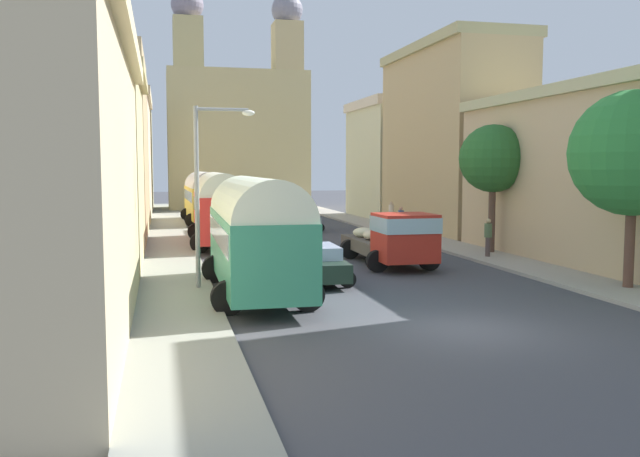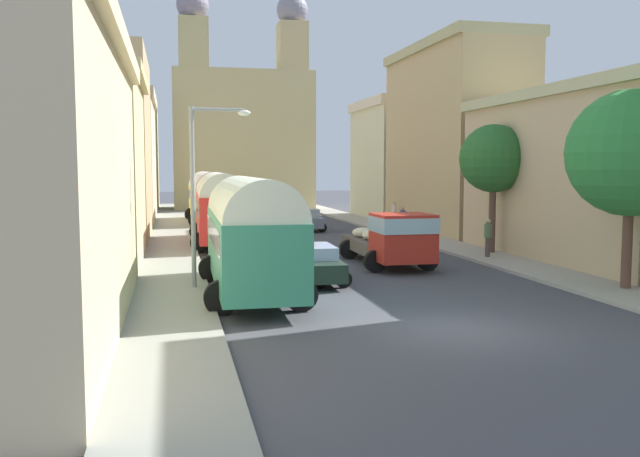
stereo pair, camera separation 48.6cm
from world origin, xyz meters
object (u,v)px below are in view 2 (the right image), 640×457
(car_4, at_px, (263,222))
(car_0, at_px, (306,220))
(car_1, at_px, (293,213))
(pedestrian_0, at_px, (394,213))
(car_5, at_px, (246,213))
(parked_bus_0, at_px, (251,231))
(parked_bus_1, at_px, (219,205))
(car_6, at_px, (238,207))
(pedestrian_1, at_px, (403,220))
(cargo_truck_0, at_px, (392,238))
(car_2, at_px, (275,206))
(car_3, at_px, (312,263))
(pedestrian_2, at_px, (488,236))
(streetlamp_near, at_px, (202,180))
(parked_bus_2, at_px, (207,195))

(car_4, bearing_deg, car_0, 25.54)
(car_1, xyz_separation_m, pedestrian_0, (6.02, -6.23, 0.29))
(car_4, bearing_deg, car_5, 90.30)
(parked_bus_0, bearing_deg, parked_bus_1, 90.02)
(car_6, height_order, pedestrian_1, pedestrian_1)
(cargo_truck_0, distance_m, car_2, 32.52)
(car_0, relative_size, car_6, 0.99)
(car_0, xyz_separation_m, car_4, (-3.08, -1.47, -0.02))
(car_3, bearing_deg, pedestrian_1, 59.37)
(car_2, relative_size, car_6, 1.12)
(car_0, height_order, car_5, car_0)
(car_6, bearing_deg, pedestrian_2, -74.84)
(car_6, distance_m, pedestrian_0, 17.80)
(car_2, height_order, pedestrian_1, pedestrian_1)
(car_0, distance_m, streetlamp_near, 22.44)
(car_0, bearing_deg, parked_bus_0, -105.82)
(car_4, height_order, car_5, car_4)
(car_3, relative_size, car_5, 1.08)
(pedestrian_2, bearing_deg, car_5, 109.86)
(parked_bus_1, relative_size, cargo_truck_0, 1.36)
(parked_bus_2, xyz_separation_m, car_3, (2.38, -27.43, -1.46))
(parked_bus_2, height_order, car_5, parked_bus_2)
(parked_bus_0, height_order, pedestrian_0, parked_bus_0)
(parked_bus_0, bearing_deg, pedestrian_0, 60.56)
(car_6, height_order, pedestrian_2, pedestrian_2)
(parked_bus_1, height_order, pedestrian_2, parked_bus_1)
(parked_bus_1, xyz_separation_m, pedestrian_1, (11.32, 2.24, -1.15))
(pedestrian_2, bearing_deg, car_6, 105.16)
(parked_bus_2, xyz_separation_m, car_6, (3.08, 7.94, -1.38))
(cargo_truck_0, distance_m, car_3, 5.03)
(car_6, xyz_separation_m, pedestrian_1, (8.13, -20.47, 0.25))
(parked_bus_1, height_order, car_6, parked_bus_1)
(cargo_truck_0, bearing_deg, car_1, 90.08)
(car_0, xyz_separation_m, streetlamp_near, (-7.76, -20.83, 3.08))
(parked_bus_1, bearing_deg, car_6, 81.99)
(car_4, bearing_deg, car_6, 89.86)
(car_1, distance_m, car_6, 9.51)
(car_3, distance_m, streetlamp_near, 5.17)
(car_1, height_order, car_2, car_1)
(parked_bus_2, xyz_separation_m, pedestrian_0, (12.46, -7.18, -1.09))
(car_0, height_order, car_1, car_1)
(car_3, distance_m, car_6, 35.38)
(cargo_truck_0, height_order, car_1, cargo_truck_0)
(car_4, distance_m, streetlamp_near, 20.16)
(car_5, xyz_separation_m, car_6, (0.09, 7.53, 0.08))
(car_3, relative_size, pedestrian_2, 2.34)
(car_4, xyz_separation_m, car_6, (0.04, 16.89, 0.05))
(car_1, relative_size, pedestrian_0, 2.05)
(parked_bus_2, height_order, car_4, parked_bus_2)
(parked_bus_0, height_order, car_4, parked_bus_0)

